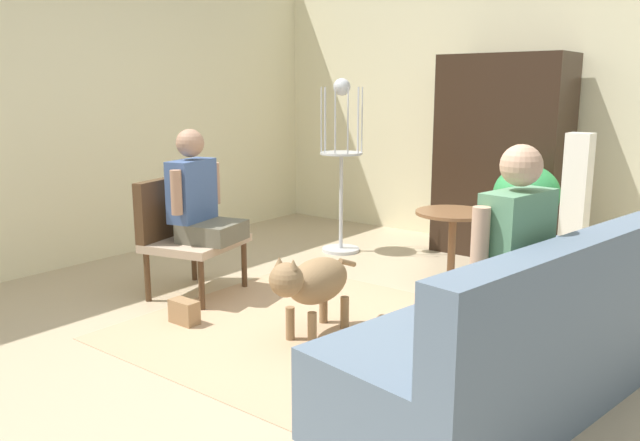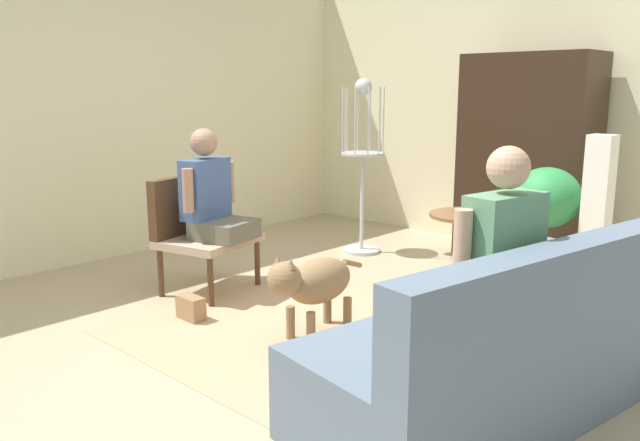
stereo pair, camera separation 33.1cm
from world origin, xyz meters
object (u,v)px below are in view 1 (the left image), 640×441
(dog, at_px, (313,282))
(person_on_armchair, at_px, (199,198))
(armchair, at_px, (183,227))
(potted_plant, at_px, (526,204))
(column_lamp, at_px, (575,212))
(bird_cage_stand, at_px, (341,165))
(person_on_couch, at_px, (505,255))
(armoire_cabinet, at_px, (502,157))
(handbag, at_px, (184,312))
(round_end_table, at_px, (452,235))
(couch, at_px, (511,346))

(dog, bearing_deg, person_on_armchair, 173.26)
(armchair, relative_size, potted_plant, 0.94)
(person_on_armchair, xyz_separation_m, column_lamp, (2.13, 1.91, -0.15))
(dog, relative_size, bird_cage_stand, 0.52)
(armchair, height_order, person_on_couch, person_on_couch)
(person_on_armchair, distance_m, armoire_cabinet, 2.85)
(bird_cage_stand, bearing_deg, person_on_couch, -39.62)
(armchair, bearing_deg, potted_plant, 45.51)
(potted_plant, xyz_separation_m, handbag, (-1.38, -2.39, -0.54))
(person_on_couch, relative_size, round_end_table, 1.40)
(potted_plant, bearing_deg, handbag, -119.91)
(couch, bearing_deg, person_on_armchair, 174.18)
(armchair, bearing_deg, bird_cage_stand, 83.37)
(armchair, bearing_deg, person_on_couch, -5.25)
(potted_plant, distance_m, armoire_cabinet, 0.86)
(potted_plant, bearing_deg, column_lamp, 1.77)
(person_on_armchair, relative_size, handbag, 3.96)
(person_on_armchair, bearing_deg, handbag, -52.65)
(couch, relative_size, dog, 2.37)
(round_end_table, bearing_deg, column_lamp, 39.16)
(dog, bearing_deg, potted_plant, 74.52)
(armchair, distance_m, person_on_couch, 2.63)
(person_on_couch, relative_size, potted_plant, 0.91)
(armoire_cabinet, bearing_deg, column_lamp, -36.34)
(round_end_table, height_order, bird_cage_stand, bird_cage_stand)
(round_end_table, distance_m, armoire_cabinet, 1.33)
(couch, relative_size, column_lamp, 1.67)
(bird_cage_stand, distance_m, handbag, 2.35)
(dog, relative_size, handbag, 4.12)
(person_on_couch, xyz_separation_m, dog, (-1.27, 0.14, -0.41))
(couch, height_order, person_on_armchair, person_on_armchair)
(dog, bearing_deg, bird_cage_stand, 121.52)
(person_on_couch, height_order, column_lamp, person_on_couch)
(couch, xyz_separation_m, armchair, (-2.65, 0.22, 0.20))
(handbag, bearing_deg, armchair, 139.21)
(bird_cage_stand, bearing_deg, round_end_table, -16.22)
(person_on_armchair, bearing_deg, dog, -6.74)
(armchair, height_order, potted_plant, potted_plant)
(person_on_couch, relative_size, handbag, 4.14)
(couch, height_order, dog, couch)
(dog, distance_m, armoire_cabinet, 2.75)
(couch, distance_m, bird_cage_stand, 3.18)
(column_lamp, height_order, handbag, column_lamp)
(person_on_couch, xyz_separation_m, round_end_table, (-1.05, 1.60, -0.34))
(person_on_couch, relative_size, armoire_cabinet, 0.46)
(couch, relative_size, bird_cage_stand, 1.24)
(round_end_table, xyz_separation_m, handbag, (-1.03, -1.81, -0.34))
(bird_cage_stand, height_order, handbag, bird_cage_stand)
(person_on_armchair, bearing_deg, bird_cage_stand, 88.27)
(potted_plant, height_order, handbag, potted_plant)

